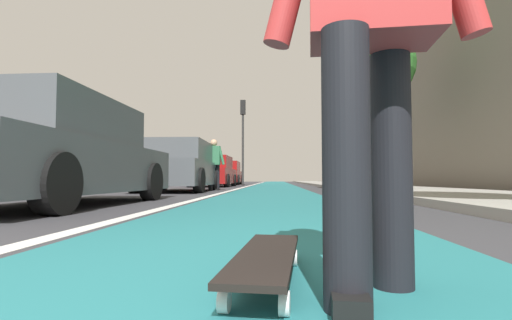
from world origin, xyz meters
The scene contains 14 objects.
ground_plane centered at (10.00, 0.00, 0.00)m, with size 80.00×80.00×0.00m, color #38383D.
bike_lane_paint centered at (24.00, 0.00, 0.00)m, with size 56.00×2.34×0.00m, color #237075.
lane_stripe_white centered at (20.00, 1.32, 0.00)m, with size 52.00×0.16×0.01m, color silver.
sidewalk_curb centered at (18.00, -3.74, 0.06)m, with size 52.00×3.20×0.11m, color #9E9B93.
building_facade centered at (22.00, -6.50, 6.69)m, with size 40.00×1.20×13.37m, color slate.
skateboard centered at (0.89, -0.10, 0.09)m, with size 0.85×0.27×0.11m.
skater_person centered at (0.74, -0.44, 0.94)m, with size 0.45×0.72×1.64m.
parked_car_near centered at (4.61, 2.99, 0.72)m, with size 4.47×2.07×1.49m.
parked_car_mid centered at (10.56, 2.79, 0.72)m, with size 4.16×1.99×1.50m.
parked_car_far centered at (17.36, 2.91, 0.69)m, with size 4.18×1.93×1.46m.
parked_car_end centered at (23.23, 3.06, 0.70)m, with size 4.55×1.95×1.47m.
traffic_light centered at (20.14, 1.72, 3.26)m, with size 0.33×0.28×4.77m.
street_tree_mid centered at (11.47, -3.34, 3.97)m, with size 2.41×2.41×5.23m.
pedestrian_distant centered at (11.70, 1.92, 0.96)m, with size 0.47×0.73×1.68m.
Camera 1 is at (-0.47, -0.13, 0.38)m, focal length 26.19 mm.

